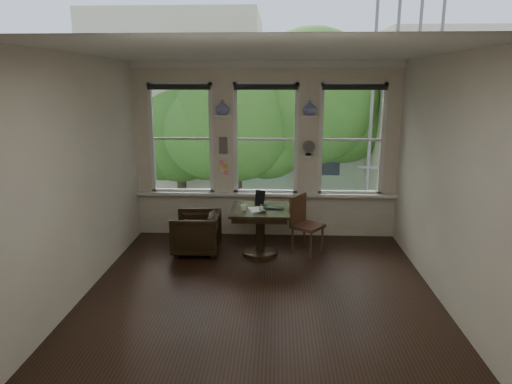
# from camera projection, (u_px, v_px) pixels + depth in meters

# --- Properties ---
(ground) EXTENTS (4.50, 4.50, 0.00)m
(ground) POSITION_uv_depth(u_px,v_px,m) (261.00, 289.00, 6.02)
(ground) COLOR black
(ground) RESTS_ON ground
(ceiling) EXTENTS (4.50, 4.50, 0.00)m
(ceiling) POSITION_uv_depth(u_px,v_px,m) (261.00, 52.00, 5.30)
(ceiling) COLOR silver
(ceiling) RESTS_ON ground
(wall_back) EXTENTS (4.50, 0.00, 4.50)m
(wall_back) POSITION_uv_depth(u_px,v_px,m) (266.00, 151.00, 7.84)
(wall_back) COLOR silver
(wall_back) RESTS_ON ground
(wall_front) EXTENTS (4.50, 0.00, 4.50)m
(wall_front) POSITION_uv_depth(u_px,v_px,m) (250.00, 239.00, 3.48)
(wall_front) COLOR silver
(wall_front) RESTS_ON ground
(wall_left) EXTENTS (0.00, 4.50, 4.50)m
(wall_left) POSITION_uv_depth(u_px,v_px,m) (83.00, 176.00, 5.76)
(wall_left) COLOR silver
(wall_left) RESTS_ON ground
(wall_right) EXTENTS (0.00, 4.50, 4.50)m
(wall_right) POSITION_uv_depth(u_px,v_px,m) (445.00, 180.00, 5.56)
(wall_right) COLOR silver
(wall_right) RESTS_ON ground
(window_left) EXTENTS (1.10, 0.12, 1.90)m
(window_left) POSITION_uv_depth(u_px,v_px,m) (182.00, 139.00, 7.86)
(window_left) COLOR white
(window_left) RESTS_ON ground
(window_center) EXTENTS (1.10, 0.12, 1.90)m
(window_center) POSITION_uv_depth(u_px,v_px,m) (266.00, 139.00, 7.79)
(window_center) COLOR white
(window_center) RESTS_ON ground
(window_right) EXTENTS (1.10, 0.12, 1.90)m
(window_right) POSITION_uv_depth(u_px,v_px,m) (351.00, 140.00, 7.73)
(window_right) COLOR white
(window_right) RESTS_ON ground
(shelf_left) EXTENTS (0.26, 0.16, 0.03)m
(shelf_left) POSITION_uv_depth(u_px,v_px,m) (223.00, 116.00, 7.64)
(shelf_left) COLOR white
(shelf_left) RESTS_ON ground
(shelf_right) EXTENTS (0.26, 0.16, 0.03)m
(shelf_right) POSITION_uv_depth(u_px,v_px,m) (309.00, 116.00, 7.57)
(shelf_right) COLOR white
(shelf_right) RESTS_ON ground
(intercom) EXTENTS (0.14, 0.06, 0.28)m
(intercom) POSITION_uv_depth(u_px,v_px,m) (223.00, 145.00, 7.78)
(intercom) COLOR #59544F
(intercom) RESTS_ON ground
(sticky_notes) EXTENTS (0.16, 0.01, 0.24)m
(sticky_notes) POSITION_uv_depth(u_px,v_px,m) (224.00, 165.00, 7.87)
(sticky_notes) COLOR pink
(sticky_notes) RESTS_ON ground
(desk_fan) EXTENTS (0.20, 0.20, 0.24)m
(desk_fan) POSITION_uv_depth(u_px,v_px,m) (309.00, 150.00, 7.69)
(desk_fan) COLOR #59544F
(desk_fan) RESTS_ON ground
(vase_left) EXTENTS (0.24, 0.24, 0.25)m
(vase_left) POSITION_uv_depth(u_px,v_px,m) (222.00, 107.00, 7.60)
(vase_left) COLOR white
(vase_left) RESTS_ON shelf_left
(vase_right) EXTENTS (0.24, 0.24, 0.25)m
(vase_right) POSITION_uv_depth(u_px,v_px,m) (310.00, 108.00, 7.54)
(vase_right) COLOR white
(vase_right) RESTS_ON shelf_right
(table) EXTENTS (0.90, 0.90, 0.75)m
(table) POSITION_uv_depth(u_px,v_px,m) (260.00, 232.00, 7.14)
(table) COLOR black
(table) RESTS_ON ground
(armchair_left) EXTENTS (0.74, 0.72, 0.66)m
(armchair_left) POSITION_uv_depth(u_px,v_px,m) (196.00, 233.00, 7.21)
(armchair_left) COLOR black
(armchair_left) RESTS_ON ground
(cushion_red) EXTENTS (0.45, 0.45, 0.06)m
(cushion_red) POSITION_uv_depth(u_px,v_px,m) (196.00, 226.00, 7.18)
(cushion_red) COLOR maroon
(cushion_red) RESTS_ON armchair_left
(side_chair_right) EXTENTS (0.59, 0.59, 0.92)m
(side_chair_right) POSITION_uv_depth(u_px,v_px,m) (308.00, 226.00, 7.16)
(side_chair_right) COLOR #492C1A
(side_chair_right) RESTS_ON ground
(laptop) EXTENTS (0.35, 0.29, 0.02)m
(laptop) POSITION_uv_depth(u_px,v_px,m) (273.00, 209.00, 7.00)
(laptop) COLOR black
(laptop) RESTS_ON table
(mug) EXTENTS (0.11, 0.11, 0.08)m
(mug) POSITION_uv_depth(u_px,v_px,m) (244.00, 208.00, 6.93)
(mug) COLOR white
(mug) RESTS_ON table
(drinking_glass) EXTENTS (0.15, 0.15, 0.11)m
(drinking_glass) POSITION_uv_depth(u_px,v_px,m) (263.00, 208.00, 6.85)
(drinking_glass) COLOR white
(drinking_glass) RESTS_ON table
(tablet) EXTENTS (0.18, 0.12, 0.22)m
(tablet) POSITION_uv_depth(u_px,v_px,m) (260.00, 197.00, 7.30)
(tablet) COLOR black
(tablet) RESTS_ON table
(papers) EXTENTS (0.30, 0.35, 0.00)m
(papers) POSITION_uv_depth(u_px,v_px,m) (257.00, 209.00, 7.00)
(papers) COLOR silver
(papers) RESTS_ON table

